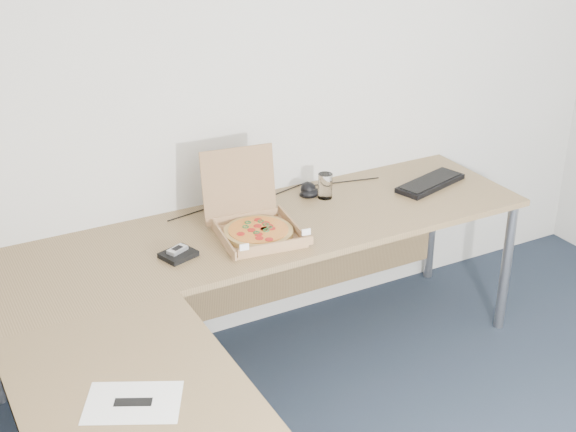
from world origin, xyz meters
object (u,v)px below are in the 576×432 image
pizza_box (256,227)px  wallet (178,255)px  keyboard (430,183)px  drinking_glass (325,186)px  desk (241,293)px

pizza_box → wallet: bearing=-168.3°
pizza_box → wallet: pizza_box is taller
keyboard → wallet: keyboard is taller
drinking_glass → wallet: drinking_glass is taller
desk → wallet: size_ratio=18.69×
desk → drinking_glass: 0.92m
drinking_glass → wallet: 0.88m
desk → pizza_box: (0.25, 0.37, 0.07)m
desk → pizza_box: 0.45m
drinking_glass → wallet: size_ratio=0.92×
drinking_glass → desk: bearing=-141.6°
wallet → desk: bearing=-88.1°
pizza_box → wallet: 0.38m
desk → drinking_glass: size_ratio=20.28×
keyboard → wallet: (-1.38, -0.11, -0.00)m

